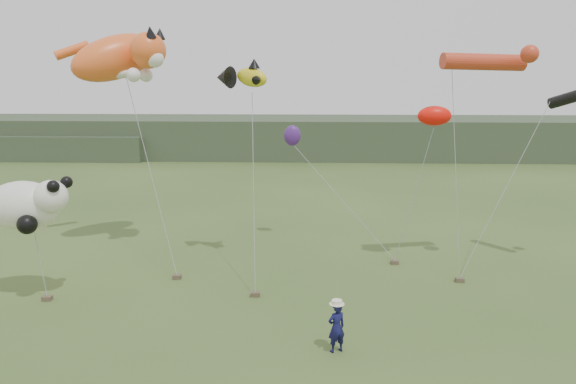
{
  "coord_description": "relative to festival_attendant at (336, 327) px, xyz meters",
  "views": [
    {
      "loc": [
        -0.63,
        -15.63,
        7.96
      ],
      "look_at": [
        -1.45,
        3.0,
        4.24
      ],
      "focal_mm": 35.0,
      "sensor_mm": 36.0,
      "label": 1
    }
  ],
  "objects": [
    {
      "name": "ground",
      "position": [
        -0.12,
        0.07,
        -0.77
      ],
      "size": [
        120.0,
        120.0,
        0.0
      ],
      "primitive_type": "plane",
      "color": "#385123",
      "rests_on": "ground"
    },
    {
      "name": "fish_kite",
      "position": [
        -3.72,
        7.98,
        7.34
      ],
      "size": [
        2.56,
        1.67,
        1.26
      ],
      "color": "gold",
      "rests_on": "ground"
    },
    {
      "name": "tube_kites",
      "position": [
        7.62,
        8.01,
        7.58
      ],
      "size": [
        7.47,
        2.66,
        2.59
      ],
      "color": "black",
      "rests_on": "ground"
    },
    {
      "name": "festival_attendant",
      "position": [
        0.0,
        0.0,
        0.0
      ],
      "size": [
        0.67,
        0.59,
        1.54
      ],
      "primitive_type": "imported",
      "rotation": [
        0.0,
        0.0,
        3.62
      ],
      "color": "#111242",
      "rests_on": "ground"
    },
    {
      "name": "panda_kite",
      "position": [
        -11.04,
        3.8,
        2.78
      ],
      "size": [
        3.16,
        2.04,
        1.96
      ],
      "color": "white",
      "rests_on": "ground"
    },
    {
      "name": "misc_kites",
      "position": [
        2.32,
        9.31,
        5.35
      ],
      "size": [
        7.14,
        4.54,
        2.13
      ],
      "color": "#F81208",
      "rests_on": "ground"
    },
    {
      "name": "headland",
      "position": [
        -3.24,
        44.76,
        1.15
      ],
      "size": [
        90.0,
        13.0,
        4.0
      ],
      "color": "#2D3D28",
      "rests_on": "ground"
    },
    {
      "name": "cat_kite",
      "position": [
        -9.36,
        10.06,
        8.24
      ],
      "size": [
        5.66,
        4.43,
        3.06
      ],
      "color": "orange",
      "rests_on": "ground"
    },
    {
      "name": "sandbag_anchors",
      "position": [
        -2.29,
        5.64,
        -0.69
      ],
      "size": [
        16.01,
        5.03,
        0.17
      ],
      "color": "brown",
      "rests_on": "ground"
    }
  ]
}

